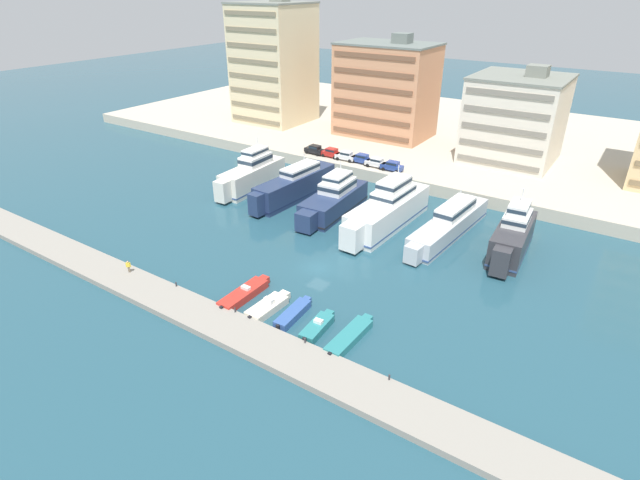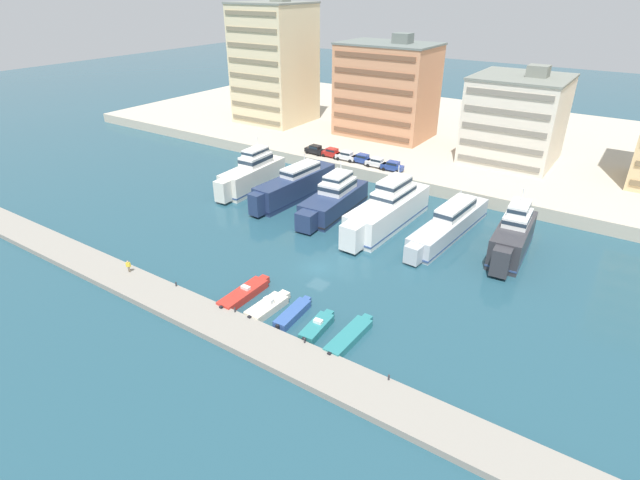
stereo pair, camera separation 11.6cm
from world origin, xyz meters
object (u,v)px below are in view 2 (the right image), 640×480
object	(u,v)px
yacht_ivory_far_left	(252,174)
car_white_mid_left	(346,156)
motorboat_cream_left	(268,306)
car_white_center	(377,162)
yacht_navy_mid_left	(334,199)
car_blue_center_left	(362,158)
yacht_white_center_left	(388,210)
car_blue_center_right	(393,166)
motorboat_red_far_left	(244,294)
pedestrian_near_edge	(128,265)
motorboat_teal_center	(349,336)
car_red_left	(332,152)
motorboat_teal_center_left	(317,327)
car_black_far_left	(315,149)
yacht_navy_left	(295,186)
yacht_silver_center	(449,224)
motorboat_blue_mid_left	(293,313)
yacht_charcoal_center_right	(513,236)

from	to	relation	value
yacht_ivory_far_left	car_white_mid_left	world-z (taller)	yacht_ivory_far_left
motorboat_cream_left	car_white_center	world-z (taller)	car_white_center
yacht_navy_mid_left	car_blue_center_left	world-z (taller)	yacht_navy_mid_left
yacht_white_center_left	car_blue_center_right	world-z (taller)	yacht_white_center_left
motorboat_cream_left	car_blue_center_right	world-z (taller)	car_blue_center_right
yacht_ivory_far_left	car_blue_center_left	bearing A→B (deg)	54.67
motorboat_red_far_left	car_blue_center_right	xyz separation A→B (m)	(-2.83, 44.20, 2.64)
car_white_mid_left	pedestrian_near_edge	xyz separation A→B (m)	(-2.04, -49.21, -1.48)
motorboat_red_far_left	yacht_white_center_left	bearing A→B (deg)	79.23
motorboat_teal_center	car_red_left	xyz separation A→B (m)	(-30.88, 44.60, 2.70)
motorboat_teal_center_left	car_white_mid_left	size ratio (longest dim) A/B	1.42
yacht_navy_mid_left	motorboat_cream_left	xyz separation A→B (m)	(8.36, -26.95, -1.80)
car_black_far_left	pedestrian_near_edge	world-z (taller)	car_black_far_left
yacht_white_center_left	car_black_far_left	xyz separation A→B (m)	(-25.47, 17.87, 0.45)
motorboat_teal_center	car_blue_center_left	distance (m)	50.80
yacht_navy_mid_left	car_blue_center_left	bearing A→B (deg)	105.93
motorboat_teal_center_left	motorboat_teal_center	world-z (taller)	motorboat_teal_center_left
yacht_navy_left	motorboat_cream_left	size ratio (longest dim) A/B	3.14
car_white_mid_left	car_white_center	world-z (taller)	same
yacht_silver_center	car_red_left	xyz separation A→B (m)	(-30.53, 15.70, 1.32)
motorboat_cream_left	car_white_center	bearing A→B (deg)	102.79
yacht_navy_mid_left	motorboat_teal_center_left	distance (m)	30.96
motorboat_blue_mid_left	car_blue_center_right	bearing A→B (deg)	102.71
car_white_center	pedestrian_near_edge	bearing A→B (deg)	-100.25
motorboat_teal_center_left	car_white_mid_left	world-z (taller)	car_white_mid_left
motorboat_cream_left	motorboat_teal_center	size ratio (longest dim) A/B	0.82
yacht_silver_center	car_blue_center_left	size ratio (longest dim) A/B	5.43
motorboat_blue_mid_left	yacht_navy_left	bearing A→B (deg)	126.02
car_red_left	car_white_mid_left	distance (m)	3.49
yacht_white_center_left	car_white_mid_left	distance (m)	25.45
car_black_far_left	motorboat_blue_mid_left	bearing A→B (deg)	-58.28
yacht_ivory_far_left	car_black_far_left	distance (m)	17.43
yacht_silver_center	motorboat_blue_mid_left	world-z (taller)	yacht_silver_center
yacht_silver_center	car_white_mid_left	size ratio (longest dim) A/B	5.47
car_white_center	yacht_navy_mid_left	bearing A→B (deg)	-84.21
car_black_far_left	car_blue_center_right	world-z (taller)	same
motorboat_teal_center	yacht_white_center_left	bearing A→B (deg)	109.28
motorboat_red_far_left	car_white_mid_left	xyz separation A→B (m)	(-13.01, 44.62, 2.64)
motorboat_cream_left	motorboat_blue_mid_left	size ratio (longest dim) A/B	1.00
car_white_mid_left	yacht_silver_center	bearing A→B (deg)	-29.94
motorboat_cream_left	car_red_left	bearing A→B (deg)	114.37
yacht_charcoal_center_right	motorboat_teal_center_left	distance (m)	31.38
car_black_far_left	car_white_mid_left	distance (m)	7.38
yacht_navy_mid_left	motorboat_red_far_left	xyz separation A→B (m)	(4.39, -26.52, -1.77)
yacht_silver_center	car_black_far_left	size ratio (longest dim) A/B	5.42
yacht_navy_left	yacht_silver_center	bearing A→B (deg)	2.74
yacht_navy_left	yacht_charcoal_center_right	size ratio (longest dim) A/B	1.31
yacht_ivory_far_left	motorboat_teal_center_left	bearing A→B (deg)	-40.16
car_white_mid_left	car_blue_center_right	distance (m)	10.19
yacht_charcoal_center_right	car_red_left	world-z (taller)	yacht_charcoal_center_right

